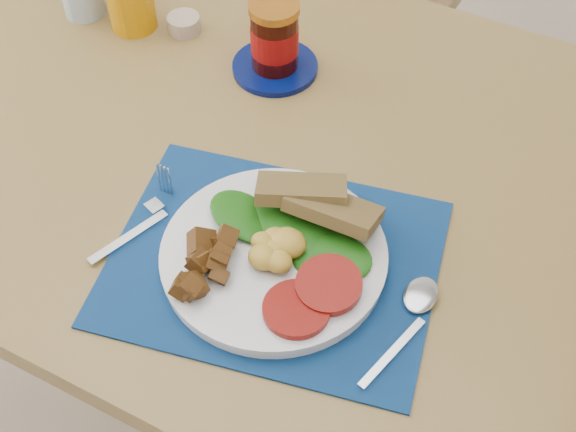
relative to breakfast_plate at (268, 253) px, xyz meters
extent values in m
cube|color=brown|center=(-0.24, 0.19, -0.04)|extent=(1.40, 0.90, 0.04)
cylinder|color=brown|center=(-0.88, 0.58, -0.42)|extent=(0.06, 0.06, 0.71)
cube|color=brown|center=(-0.31, 0.98, -0.34)|extent=(0.45, 0.43, 0.04)
cylinder|color=brown|center=(-0.11, 1.14, -0.56)|extent=(0.04, 0.04, 0.42)
cylinder|color=brown|center=(-0.48, 1.16, -0.56)|extent=(0.04, 0.04, 0.42)
cylinder|color=brown|center=(-0.13, 0.79, -0.56)|extent=(0.04, 0.04, 0.42)
cylinder|color=brown|center=(-0.50, 0.82, -0.56)|extent=(0.04, 0.04, 0.42)
cube|color=black|center=(0.01, 0.00, -0.02)|extent=(0.48, 0.41, 0.00)
cylinder|color=silver|center=(0.01, 0.00, -0.01)|extent=(0.29, 0.29, 0.02)
ellipsoid|color=gold|center=(0.01, 0.00, 0.02)|extent=(0.07, 0.06, 0.03)
cylinder|color=#980605|center=(0.08, -0.04, 0.00)|extent=(0.08, 0.08, 0.01)
ellipsoid|color=#113F07|center=(0.02, 0.05, 0.01)|extent=(0.16, 0.09, 0.01)
cube|color=olive|center=(0.03, 0.09, 0.03)|extent=(0.14, 0.10, 0.04)
cube|color=#B2B5BA|center=(-0.19, -0.05, -0.02)|extent=(0.05, 0.12, 0.00)
cube|color=#B2B5BA|center=(-0.19, 0.03, -0.02)|extent=(0.04, 0.07, 0.00)
cube|color=#B2B5BA|center=(0.20, -0.05, -0.02)|extent=(0.04, 0.12, 0.00)
ellipsoid|color=#B2B5BA|center=(0.20, 0.04, -0.02)|extent=(0.04, 0.06, 0.01)
cylinder|color=tan|center=(-0.36, 0.37, -0.01)|extent=(0.06, 0.06, 0.03)
cylinder|color=#040F4C|center=(-0.18, 0.35, -0.02)|extent=(0.14, 0.14, 0.01)
cylinder|color=black|center=(-0.18, 0.35, 0.04)|extent=(0.07, 0.07, 0.10)
cylinder|color=maroon|center=(-0.18, 0.35, 0.04)|extent=(0.08, 0.08, 0.05)
cylinder|color=#C17120|center=(-0.18, 0.35, 0.09)|extent=(0.08, 0.08, 0.01)
camera|label=1|loc=(0.31, -0.54, 0.82)|focal=50.00mm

